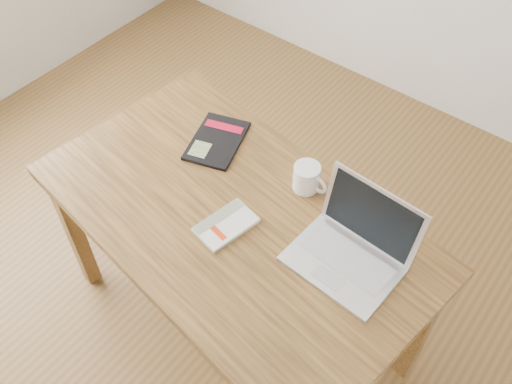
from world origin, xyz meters
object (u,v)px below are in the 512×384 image
Objects in this scene: desk at (234,230)px; laptop at (353,247)px; black_guidebook at (217,141)px; coffee_mug at (307,177)px; white_guidebook at (226,225)px.

desk is 0.44m from laptop.
coffee_mug reaches higher than black_guidebook.
desk is 6.75× the size of white_guidebook.
white_guidebook is 0.62× the size of laptop.
laptop reaches higher than coffee_mug.
white_guidebook is at bearing -69.37° from desk.
coffee_mug is (0.11, 0.31, 0.04)m from white_guidebook.
laptop reaches higher than white_guidebook.
black_guidebook is at bearing 172.27° from laptop.
coffee_mug is at bearing -15.17° from black_guidebook.
desk is 4.80× the size of black_guidebook.
coffee_mug reaches higher than white_guidebook.
black_guidebook is 0.69m from laptop.
coffee_mug is (0.40, 0.02, 0.05)m from black_guidebook.
white_guidebook is 0.40m from black_guidebook.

